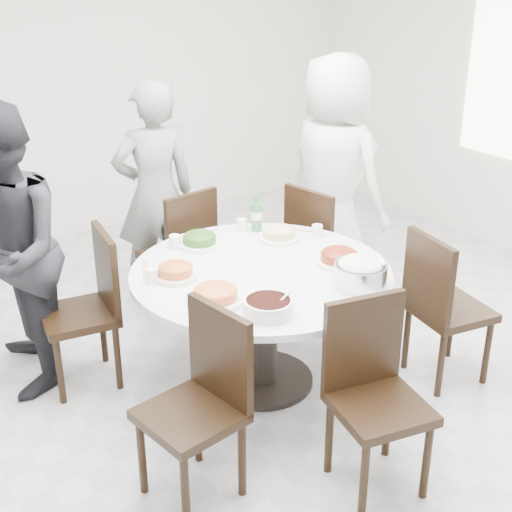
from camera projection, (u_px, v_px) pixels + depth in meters
floor at (255, 385)px, 4.33m from camera, size 6.00×6.00×0.01m
wall_back at (55, 80)px, 6.03m from camera, size 6.00×0.01×2.80m
dining_table at (261, 327)px, 4.22m from camera, size 1.50×1.50×0.75m
chair_ne at (325, 248)px, 5.07m from camera, size 0.49×0.49×0.95m
chair_n at (176, 251)px, 5.01m from camera, size 0.48×0.48×0.95m
chair_nw at (78, 312)px, 4.18m from camera, size 0.48×0.48×0.95m
chair_sw at (190, 412)px, 3.29m from camera, size 0.48×0.48×0.95m
chair_s at (380, 403)px, 3.35m from camera, size 0.50×0.50×0.95m
chair_se at (451, 307)px, 4.24m from camera, size 0.49×0.49×0.95m
diner_right at (333, 178)px, 5.20m from camera, size 0.72×0.96×1.79m
diner_middle at (155, 195)px, 5.09m from camera, size 0.66×0.50×1.63m
diner_left at (6, 254)px, 4.02m from camera, size 0.82×0.95×1.70m
dish_greens at (200, 241)px, 4.38m from camera, size 0.26×0.26×0.07m
dish_pale at (279, 235)px, 4.47m from camera, size 0.26×0.26×0.07m
dish_orange at (175, 273)px, 3.96m from camera, size 0.25×0.25×0.07m
dish_redbrown at (339, 258)px, 4.13m from camera, size 0.28×0.28×0.07m
dish_tofu at (216, 296)px, 3.69m from camera, size 0.30×0.30×0.08m
rice_bowl at (360, 275)px, 3.86m from camera, size 0.29×0.29×0.12m
soup_bowl at (268, 307)px, 3.57m from camera, size 0.25×0.25×0.08m
beverage_bottle at (257, 213)px, 4.58m from camera, size 0.07×0.07×0.24m
tea_cups at (212, 231)px, 4.52m from camera, size 0.07×0.07×0.08m
chopsticks at (201, 234)px, 4.55m from camera, size 0.24×0.04×0.01m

